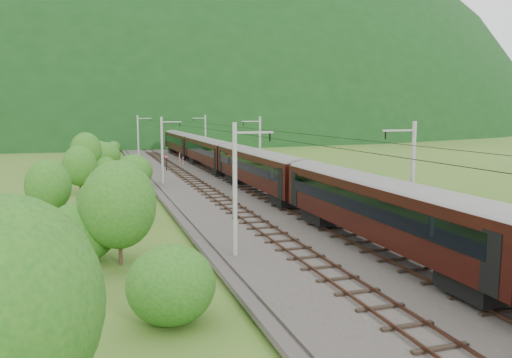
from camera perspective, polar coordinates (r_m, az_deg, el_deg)
name	(u,v)px	position (r m, az deg, el deg)	size (l,w,h in m)	color
ground	(328,251)	(32.83, 8.19, -8.14)	(600.00, 600.00, 0.00)	#3C591B
railbed	(274,218)	(41.71, 2.07, -4.43)	(14.00, 220.00, 0.30)	#38332D
track_left	(247,217)	(40.91, -1.09, -4.36)	(2.40, 220.00, 0.27)	#523123
track_right	(301,213)	(42.54, 5.11, -3.92)	(2.40, 220.00, 0.27)	#523123
catenary_left	(163,149)	(60.93, -10.61, 3.42)	(2.54, 192.28, 8.00)	gray
catenary_right	(259,146)	(63.71, 0.39, 3.74)	(2.54, 192.28, 8.00)	gray
overhead_wires	(274,134)	(40.82, 2.12, 5.15)	(4.83, 198.00, 0.03)	black
mountain_main	(118,128)	(288.72, -15.50, 5.67)	(504.00, 360.00, 244.00)	black
train	(229,153)	(63.55, -3.06, 2.95)	(3.10, 148.68, 5.40)	black
hazard_post_near	(183,161)	(82.18, -8.33, 2.07)	(0.14, 0.14, 1.30)	red
hazard_post_far	(180,157)	(86.73, -8.72, 2.47)	(0.18, 0.18, 1.65)	red
signal	(166,162)	(74.24, -10.21, 1.91)	(0.24, 0.24, 2.16)	black
vegetation_left	(104,190)	(42.06, -17.00, -1.22)	(11.97, 150.51, 6.91)	#1B5215
vegetation_right	(401,199)	(46.03, 16.20, -2.16)	(6.34, 105.51, 3.06)	#1B5215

